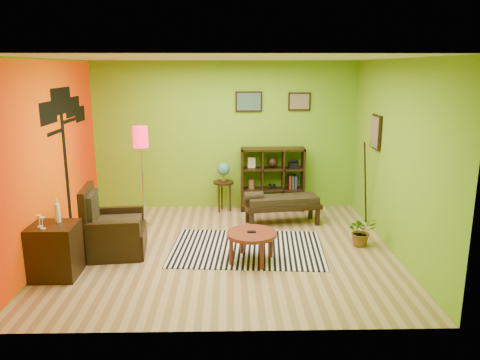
{
  "coord_description": "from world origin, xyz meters",
  "views": [
    {
      "loc": [
        0.09,
        -6.62,
        2.68
      ],
      "look_at": [
        0.24,
        0.11,
        1.05
      ],
      "focal_mm": 35.0,
      "sensor_mm": 36.0,
      "label": 1
    }
  ],
  "objects_px": {
    "coffee_table": "(252,236)",
    "armchair": "(112,233)",
    "potted_plant": "(361,234)",
    "side_cabinet": "(54,250)",
    "globe_table": "(223,174)",
    "bench": "(280,203)",
    "floor_lamp": "(141,146)",
    "cube_shelf": "(273,179)"
  },
  "relations": [
    {
      "from": "coffee_table",
      "to": "potted_plant",
      "type": "bearing_deg",
      "value": 18.25
    },
    {
      "from": "coffee_table",
      "to": "floor_lamp",
      "type": "relative_size",
      "value": 0.41
    },
    {
      "from": "bench",
      "to": "floor_lamp",
      "type": "bearing_deg",
      "value": -178.79
    },
    {
      "from": "coffee_table",
      "to": "side_cabinet",
      "type": "distance_m",
      "value": 2.62
    },
    {
      "from": "coffee_table",
      "to": "potted_plant",
      "type": "distance_m",
      "value": 1.82
    },
    {
      "from": "floor_lamp",
      "to": "armchair",
      "type": "bearing_deg",
      "value": -102.16
    },
    {
      "from": "globe_table",
      "to": "cube_shelf",
      "type": "distance_m",
      "value": 0.96
    },
    {
      "from": "floor_lamp",
      "to": "globe_table",
      "type": "distance_m",
      "value": 1.73
    },
    {
      "from": "coffee_table",
      "to": "cube_shelf",
      "type": "height_order",
      "value": "cube_shelf"
    },
    {
      "from": "coffee_table",
      "to": "globe_table",
      "type": "bearing_deg",
      "value": 99.94
    },
    {
      "from": "globe_table",
      "to": "bench",
      "type": "xyz_separation_m",
      "value": [
        1.0,
        -0.78,
        -0.33
      ]
    },
    {
      "from": "side_cabinet",
      "to": "cube_shelf",
      "type": "height_order",
      "value": "cube_shelf"
    },
    {
      "from": "armchair",
      "to": "potted_plant",
      "type": "bearing_deg",
      "value": 3.3
    },
    {
      "from": "floor_lamp",
      "to": "side_cabinet",
      "type": "bearing_deg",
      "value": -112.16
    },
    {
      "from": "coffee_table",
      "to": "cube_shelf",
      "type": "bearing_deg",
      "value": 78.03
    },
    {
      "from": "cube_shelf",
      "to": "bench",
      "type": "xyz_separation_m",
      "value": [
        0.05,
        -0.87,
        -0.21
      ]
    },
    {
      "from": "armchair",
      "to": "side_cabinet",
      "type": "xyz_separation_m",
      "value": [
        -0.55,
        -0.77,
        0.05
      ]
    },
    {
      "from": "globe_table",
      "to": "armchair",
      "type": "bearing_deg",
      "value": -128.38
    },
    {
      "from": "armchair",
      "to": "cube_shelf",
      "type": "relative_size",
      "value": 0.85
    },
    {
      "from": "globe_table",
      "to": "coffee_table",
      "type": "bearing_deg",
      "value": -80.06
    },
    {
      "from": "coffee_table",
      "to": "armchair",
      "type": "height_order",
      "value": "armchair"
    },
    {
      "from": "armchair",
      "to": "potted_plant",
      "type": "xyz_separation_m",
      "value": [
        3.75,
        0.22,
        -0.13
      ]
    },
    {
      "from": "floor_lamp",
      "to": "cube_shelf",
      "type": "xyz_separation_m",
      "value": [
        2.3,
        0.92,
        -0.8
      ]
    },
    {
      "from": "coffee_table",
      "to": "bench",
      "type": "height_order",
      "value": "bench"
    },
    {
      "from": "side_cabinet",
      "to": "floor_lamp",
      "type": "xyz_separation_m",
      "value": [
        0.81,
        1.99,
        1.04
      ]
    },
    {
      "from": "floor_lamp",
      "to": "bench",
      "type": "height_order",
      "value": "floor_lamp"
    },
    {
      "from": "side_cabinet",
      "to": "potted_plant",
      "type": "height_order",
      "value": "side_cabinet"
    },
    {
      "from": "side_cabinet",
      "to": "bench",
      "type": "height_order",
      "value": "side_cabinet"
    },
    {
      "from": "coffee_table",
      "to": "side_cabinet",
      "type": "bearing_deg",
      "value": -170.67
    },
    {
      "from": "side_cabinet",
      "to": "cube_shelf",
      "type": "distance_m",
      "value": 4.27
    },
    {
      "from": "bench",
      "to": "coffee_table",
      "type": "bearing_deg",
      "value": -109.65
    },
    {
      "from": "coffee_table",
      "to": "cube_shelf",
      "type": "relative_size",
      "value": 0.59
    },
    {
      "from": "floor_lamp",
      "to": "globe_table",
      "type": "xyz_separation_m",
      "value": [
        1.36,
        0.83,
        -0.68
      ]
    },
    {
      "from": "globe_table",
      "to": "potted_plant",
      "type": "bearing_deg",
      "value": -40.57
    },
    {
      "from": "armchair",
      "to": "bench",
      "type": "bearing_deg",
      "value": 25.78
    },
    {
      "from": "coffee_table",
      "to": "armchair",
      "type": "bearing_deg",
      "value": 170.28
    },
    {
      "from": "floor_lamp",
      "to": "cube_shelf",
      "type": "bearing_deg",
      "value": 21.77
    },
    {
      "from": "cube_shelf",
      "to": "potted_plant",
      "type": "xyz_separation_m",
      "value": [
        1.19,
        -1.92,
        -0.42
      ]
    },
    {
      "from": "side_cabinet",
      "to": "globe_table",
      "type": "relative_size",
      "value": 1.09
    },
    {
      "from": "potted_plant",
      "to": "coffee_table",
      "type": "bearing_deg",
      "value": -161.75
    },
    {
      "from": "floor_lamp",
      "to": "globe_table",
      "type": "relative_size",
      "value": 1.83
    },
    {
      "from": "side_cabinet",
      "to": "floor_lamp",
      "type": "height_order",
      "value": "floor_lamp"
    }
  ]
}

